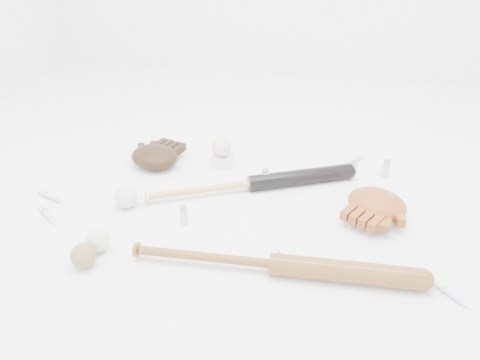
% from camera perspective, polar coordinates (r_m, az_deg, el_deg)
% --- Properties ---
extents(bat_dark, '(0.79, 0.41, 0.06)m').
position_cam_1_polar(bat_dark, '(1.75, 1.37, -0.42)').
color(bat_dark, black).
rests_on(bat_dark, ground).
extents(bat_wood, '(0.89, 0.10, 0.07)m').
position_cam_1_polar(bat_wood, '(1.38, 4.04, -10.18)').
color(bat_wood, brown).
rests_on(bat_wood, ground).
extents(glove_dark, '(0.30, 0.30, 0.09)m').
position_cam_1_polar(glove_dark, '(1.94, -10.39, 2.83)').
color(glove_dark, black).
rests_on(glove_dark, ground).
extents(glove_tan, '(0.33, 0.33, 0.09)m').
position_cam_1_polar(glove_tan, '(1.68, 16.35, -2.79)').
color(glove_tan, brown).
rests_on(glove_tan, ground).
extents(trading_card, '(0.07, 0.09, 0.00)m').
position_cam_1_polar(trading_card, '(2.08, -10.94, 3.43)').
color(trading_card, gold).
rests_on(trading_card, ground).
extents(pedestal, '(0.09, 0.09, 0.04)m').
position_cam_1_polar(pedestal, '(1.93, -2.21, 2.41)').
color(pedestal, white).
rests_on(pedestal, ground).
extents(baseball_on_pedestal, '(0.08, 0.08, 0.08)m').
position_cam_1_polar(baseball_on_pedestal, '(1.90, -2.24, 4.05)').
color(baseball_on_pedestal, silver).
rests_on(baseball_on_pedestal, pedestal).
extents(baseball_left, '(0.08, 0.08, 0.08)m').
position_cam_1_polar(baseball_left, '(1.70, -13.74, -2.03)').
color(baseball_left, silver).
rests_on(baseball_left, ground).
extents(baseball_upper, '(0.08, 0.08, 0.08)m').
position_cam_1_polar(baseball_upper, '(1.94, -10.10, 2.69)').
color(baseball_upper, silver).
rests_on(baseball_upper, ground).
extents(baseball_mid, '(0.07, 0.07, 0.07)m').
position_cam_1_polar(baseball_mid, '(1.52, -16.95, -7.10)').
color(baseball_mid, silver).
rests_on(baseball_mid, ground).
extents(baseball_aged, '(0.08, 0.08, 0.08)m').
position_cam_1_polar(baseball_aged, '(1.47, -18.53, -8.73)').
color(baseball_aged, olive).
rests_on(baseball_aged, ground).
extents(syringe_0, '(0.14, 0.12, 0.02)m').
position_cam_1_polar(syringe_0, '(1.74, -22.35, -4.10)').
color(syringe_0, '#ADBCC6').
rests_on(syringe_0, ground).
extents(syringe_1, '(0.09, 0.15, 0.02)m').
position_cam_1_polar(syringe_1, '(1.43, 5.46, -9.95)').
color(syringe_1, '#ADBCC6').
rests_on(syringe_1, ground).
extents(syringe_2, '(0.11, 0.11, 0.02)m').
position_cam_1_polar(syringe_2, '(1.92, 9.71, 1.30)').
color(syringe_2, '#ADBCC6').
rests_on(syringe_2, ground).
extents(syringe_3, '(0.11, 0.11, 0.02)m').
position_cam_1_polar(syringe_3, '(1.44, 24.57, -12.77)').
color(syringe_3, '#ADBCC6').
rests_on(syringe_3, ground).
extents(syringe_4, '(0.11, 0.11, 0.02)m').
position_cam_1_polar(syringe_4, '(2.01, 13.64, 2.35)').
color(syringe_4, '#ADBCC6').
rests_on(syringe_4, ground).
extents(syringe_5, '(0.15, 0.08, 0.02)m').
position_cam_1_polar(syringe_5, '(1.84, -21.96, -1.98)').
color(syringe_5, '#ADBCC6').
rests_on(syringe_5, ground).
extents(vial_0, '(0.03, 0.03, 0.07)m').
position_cam_1_polar(vial_0, '(1.88, 13.63, 1.07)').
color(vial_0, '#B0BBC1').
rests_on(vial_0, ground).
extents(vial_1, '(0.03, 0.03, 0.07)m').
position_cam_1_polar(vial_1, '(1.93, 17.38, 1.37)').
color(vial_1, '#B0BBC1').
rests_on(vial_1, ground).
extents(vial_2, '(0.03, 0.03, 0.08)m').
position_cam_1_polar(vial_2, '(1.77, 3.04, 0.24)').
color(vial_2, '#B0BBC1').
rests_on(vial_2, ground).
extents(vial_3, '(0.03, 0.03, 0.08)m').
position_cam_1_polar(vial_3, '(1.68, 17.51, -3.02)').
color(vial_3, '#B0BBC1').
rests_on(vial_3, ground).
extents(vial_4, '(0.03, 0.03, 0.07)m').
position_cam_1_polar(vial_4, '(1.58, -6.87, -4.26)').
color(vial_4, '#B0BBC1').
rests_on(vial_4, ground).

